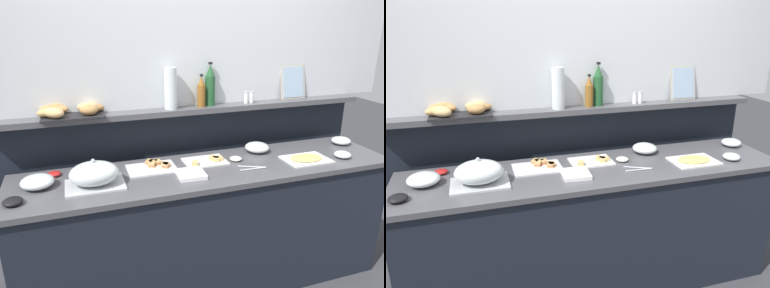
# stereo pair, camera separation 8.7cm
# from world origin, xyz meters

# --- Properties ---
(ground_plane) EXTENTS (12.00, 12.00, 0.00)m
(ground_plane) POSITION_xyz_m (0.00, 0.60, 0.00)
(ground_plane) COLOR #38383D
(buffet_counter) EXTENTS (2.54, 0.60, 0.91)m
(buffet_counter) POSITION_xyz_m (0.00, 0.00, 0.46)
(buffet_counter) COLOR black
(buffet_counter) RESTS_ON ground_plane
(back_ledge_unit) EXTENTS (2.83, 0.22, 1.23)m
(back_ledge_unit) POSITION_xyz_m (0.00, 0.48, 0.65)
(back_ledge_unit) COLOR black
(back_ledge_unit) RESTS_ON ground_plane
(upper_wall_panel) EXTENTS (3.43, 0.08, 1.37)m
(upper_wall_panel) POSITION_xyz_m (0.00, 0.50, 1.92)
(upper_wall_panel) COLOR silver
(upper_wall_panel) RESTS_ON back_ledge_unit
(sandwich_platter_side) EXTENTS (0.32, 0.22, 0.04)m
(sandwich_platter_side) POSITION_xyz_m (-0.36, 0.11, 0.92)
(sandwich_platter_side) COLOR silver
(sandwich_platter_side) RESTS_ON buffet_counter
(sandwich_platter_front) EXTENTS (0.29, 0.20, 0.04)m
(sandwich_platter_front) POSITION_xyz_m (0.01, 0.10, 0.92)
(sandwich_platter_front) COLOR white
(sandwich_platter_front) RESTS_ON buffet_counter
(cold_cuts_platter) EXTENTS (0.31, 0.22, 0.02)m
(cold_cuts_platter) POSITION_xyz_m (0.68, -0.08, 0.92)
(cold_cuts_platter) COLOR white
(cold_cuts_platter) RESTS_ON buffet_counter
(serving_cloche) EXTENTS (0.34, 0.24, 0.17)m
(serving_cloche) POSITION_xyz_m (-0.74, -0.04, 0.99)
(serving_cloche) COLOR #B7BABF
(serving_cloche) RESTS_ON buffet_counter
(glass_bowl_large) EXTENTS (0.15, 0.15, 0.06)m
(glass_bowl_large) POSITION_xyz_m (1.14, 0.12, 0.94)
(glass_bowl_large) COLOR silver
(glass_bowl_large) RESTS_ON buffet_counter
(glass_bowl_medium) EXTENTS (0.12, 0.12, 0.05)m
(glass_bowl_medium) POSITION_xyz_m (0.95, -0.13, 0.93)
(glass_bowl_medium) COLOR silver
(glass_bowl_medium) RESTS_ON buffet_counter
(glass_bowl_small) EXTENTS (0.18, 0.18, 0.07)m
(glass_bowl_small) POSITION_xyz_m (0.44, 0.17, 0.95)
(glass_bowl_small) COLOR silver
(glass_bowl_small) RESTS_ON buffet_counter
(glass_bowl_extra) EXTENTS (0.19, 0.19, 0.08)m
(glass_bowl_extra) POSITION_xyz_m (-1.06, 0.04, 0.95)
(glass_bowl_extra) COLOR silver
(glass_bowl_extra) RESTS_ON buffet_counter
(condiment_bowl_cream) EXTENTS (0.08, 0.08, 0.03)m
(condiment_bowl_cream) POSITION_xyz_m (0.21, 0.06, 0.93)
(condiment_bowl_cream) COLOR silver
(condiment_bowl_cream) RESTS_ON buffet_counter
(condiment_bowl_red) EXTENTS (0.11, 0.11, 0.04)m
(condiment_bowl_red) POSITION_xyz_m (-1.17, -0.14, 0.93)
(condiment_bowl_red) COLOR black
(condiment_bowl_red) RESTS_ON buffet_counter
(condiment_bowl_teal) EXTENTS (0.08, 0.08, 0.03)m
(condiment_bowl_teal) POSITION_xyz_m (-0.97, 0.19, 0.93)
(condiment_bowl_teal) COLOR red
(condiment_bowl_teal) RESTS_ON buffet_counter
(serving_tongs) EXTENTS (0.19, 0.09, 0.01)m
(serving_tongs) POSITION_xyz_m (0.26, -0.10, 0.92)
(serving_tongs) COLOR #B7BABF
(serving_tongs) RESTS_ON buffet_counter
(napkin_stack) EXTENTS (0.18, 0.18, 0.02)m
(napkin_stack) POSITION_xyz_m (-0.17, -0.08, 0.93)
(napkin_stack) COLOR white
(napkin_stack) RESTS_ON buffet_counter
(wine_bottle_green) EXTENTS (0.08, 0.08, 0.32)m
(wine_bottle_green) POSITION_xyz_m (0.15, 0.43, 1.38)
(wine_bottle_green) COLOR #23562D
(wine_bottle_green) RESTS_ON back_ledge_unit
(vinegar_bottle_amber) EXTENTS (0.06, 0.06, 0.24)m
(vinegar_bottle_amber) POSITION_xyz_m (0.08, 0.40, 1.34)
(vinegar_bottle_amber) COLOR #8E5B23
(vinegar_bottle_amber) RESTS_ON back_ledge_unit
(salt_shaker) EXTENTS (0.03, 0.03, 0.09)m
(salt_shaker) POSITION_xyz_m (0.44, 0.40, 1.28)
(salt_shaker) COLOR white
(salt_shaker) RESTS_ON back_ledge_unit
(pepper_shaker) EXTENTS (0.03, 0.03, 0.09)m
(pepper_shaker) POSITION_xyz_m (0.49, 0.40, 1.28)
(pepper_shaker) COLOR white
(pepper_shaker) RESTS_ON back_ledge_unit
(bread_basket) EXTENTS (0.44, 0.30, 0.08)m
(bread_basket) POSITION_xyz_m (-0.84, 0.41, 1.27)
(bread_basket) COLOR black
(bread_basket) RESTS_ON back_ledge_unit
(framed_picture) EXTENTS (0.22, 0.06, 0.26)m
(framed_picture) POSITION_xyz_m (0.87, 0.44, 1.36)
(framed_picture) COLOR #B2AD9E
(framed_picture) RESTS_ON back_ledge_unit
(water_carafe) EXTENTS (0.09, 0.09, 0.29)m
(water_carafe) POSITION_xyz_m (-0.15, 0.40, 1.38)
(water_carafe) COLOR silver
(water_carafe) RESTS_ON back_ledge_unit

